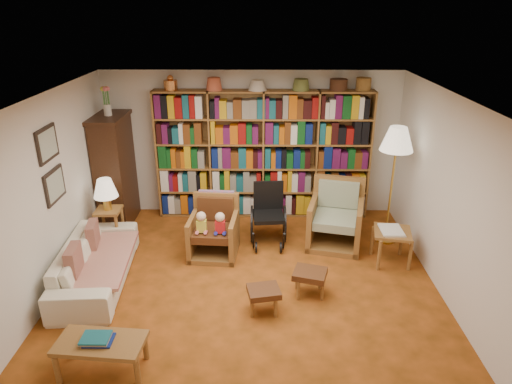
{
  "coord_description": "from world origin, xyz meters",
  "views": [
    {
      "loc": [
        0.15,
        -5.08,
        3.51
      ],
      "look_at": [
        0.09,
        0.6,
        1.14
      ],
      "focal_mm": 32.0,
      "sensor_mm": 36.0,
      "label": 1
    }
  ],
  "objects_px": {
    "armchair_sage": "(334,219)",
    "coffee_table": "(101,345)",
    "side_table_lamp": "(110,220)",
    "armchair_leather": "(214,230)",
    "sofa": "(96,262)",
    "footstool_b": "(310,275)",
    "wheelchair": "(268,216)",
    "footstool_a": "(264,293)",
    "floor_lamp": "(397,144)",
    "side_table_papers": "(392,236)"
  },
  "relations": [
    {
      "from": "sofa",
      "to": "coffee_table",
      "type": "xyz_separation_m",
      "value": [
        0.6,
        -1.63,
        0.04
      ]
    },
    {
      "from": "floor_lamp",
      "to": "side_table_papers",
      "type": "distance_m",
      "value": 1.35
    },
    {
      "from": "armchair_sage",
      "to": "floor_lamp",
      "type": "xyz_separation_m",
      "value": [
        0.84,
        0.04,
        1.21
      ]
    },
    {
      "from": "coffee_table",
      "to": "side_table_lamp",
      "type": "bearing_deg",
      "value": 105.0
    },
    {
      "from": "sofa",
      "to": "side_table_papers",
      "type": "distance_m",
      "value": 4.13
    },
    {
      "from": "armchair_sage",
      "to": "footstool_a",
      "type": "height_order",
      "value": "armchair_sage"
    },
    {
      "from": "wheelchair",
      "to": "footstool_a",
      "type": "height_order",
      "value": "wheelchair"
    },
    {
      "from": "side_table_lamp",
      "to": "armchair_leather",
      "type": "bearing_deg",
      "value": -5.28
    },
    {
      "from": "armchair_leather",
      "to": "armchair_sage",
      "type": "bearing_deg",
      "value": 10.32
    },
    {
      "from": "footstool_a",
      "to": "armchair_leather",
      "type": "bearing_deg",
      "value": 116.65
    },
    {
      "from": "wheelchair",
      "to": "footstool_a",
      "type": "xyz_separation_m",
      "value": [
        -0.08,
        -1.81,
        -0.17
      ]
    },
    {
      "from": "sofa",
      "to": "side_table_papers",
      "type": "bearing_deg",
      "value": -86.96
    },
    {
      "from": "armchair_sage",
      "to": "floor_lamp",
      "type": "relative_size",
      "value": 0.55
    },
    {
      "from": "armchair_sage",
      "to": "coffee_table",
      "type": "height_order",
      "value": "armchair_sage"
    },
    {
      "from": "floor_lamp",
      "to": "side_table_papers",
      "type": "relative_size",
      "value": 3.08
    },
    {
      "from": "footstool_b",
      "to": "coffee_table",
      "type": "height_order",
      "value": "coffee_table"
    },
    {
      "from": "footstool_b",
      "to": "footstool_a",
      "type": "bearing_deg",
      "value": -148.69
    },
    {
      "from": "sofa",
      "to": "side_table_lamp",
      "type": "relative_size",
      "value": 3.18
    },
    {
      "from": "wheelchair",
      "to": "floor_lamp",
      "type": "distance_m",
      "value": 2.2
    },
    {
      "from": "footstool_a",
      "to": "coffee_table",
      "type": "relative_size",
      "value": 0.48
    },
    {
      "from": "coffee_table",
      "to": "floor_lamp",
      "type": "bearing_deg",
      "value": 38.2
    },
    {
      "from": "floor_lamp",
      "to": "side_table_lamp",
      "type": "bearing_deg",
      "value": -177.02
    },
    {
      "from": "side_table_papers",
      "to": "footstool_a",
      "type": "distance_m",
      "value": 2.19
    },
    {
      "from": "coffee_table",
      "to": "armchair_sage",
      "type": "bearing_deg",
      "value": 45.38
    },
    {
      "from": "floor_lamp",
      "to": "sofa",
      "type": "bearing_deg",
      "value": -164.04
    },
    {
      "from": "wheelchair",
      "to": "coffee_table",
      "type": "relative_size",
      "value": 1.04
    },
    {
      "from": "side_table_lamp",
      "to": "footstool_a",
      "type": "height_order",
      "value": "side_table_lamp"
    },
    {
      "from": "side_table_lamp",
      "to": "side_table_papers",
      "type": "xyz_separation_m",
      "value": [
        4.19,
        -0.45,
        -0.01
      ]
    },
    {
      "from": "side_table_lamp",
      "to": "wheelchair",
      "type": "bearing_deg",
      "value": 4.49
    },
    {
      "from": "sofa",
      "to": "footstool_a",
      "type": "xyz_separation_m",
      "value": [
        2.25,
        -0.64,
        -0.02
      ]
    },
    {
      "from": "sofa",
      "to": "side_table_lamp",
      "type": "height_order",
      "value": "side_table_lamp"
    },
    {
      "from": "sofa",
      "to": "footstool_b",
      "type": "relative_size",
      "value": 4.05
    },
    {
      "from": "sofa",
      "to": "wheelchair",
      "type": "height_order",
      "value": "wheelchair"
    },
    {
      "from": "sofa",
      "to": "armchair_sage",
      "type": "bearing_deg",
      "value": -75.23
    },
    {
      "from": "footstool_a",
      "to": "footstool_b",
      "type": "xyz_separation_m",
      "value": [
        0.59,
        0.36,
        0.02
      ]
    },
    {
      "from": "side_table_lamp",
      "to": "coffee_table",
      "type": "xyz_separation_m",
      "value": [
        0.7,
        -2.61,
        -0.12
      ]
    },
    {
      "from": "coffee_table",
      "to": "side_table_papers",
      "type": "bearing_deg",
      "value": 31.79
    },
    {
      "from": "sofa",
      "to": "armchair_sage",
      "type": "height_order",
      "value": "armchair_sage"
    },
    {
      "from": "sofa",
      "to": "footstool_b",
      "type": "distance_m",
      "value": 2.85
    },
    {
      "from": "armchair_leather",
      "to": "coffee_table",
      "type": "bearing_deg",
      "value": -110.31
    },
    {
      "from": "armchair_leather",
      "to": "armchair_sage",
      "type": "xyz_separation_m",
      "value": [
        1.85,
        0.34,
        0.02
      ]
    },
    {
      "from": "side_table_lamp",
      "to": "footstool_a",
      "type": "relative_size",
      "value": 1.42
    },
    {
      "from": "armchair_sage",
      "to": "coffee_table",
      "type": "xyz_separation_m",
      "value": [
        -2.76,
        -2.8,
        -0.06
      ]
    },
    {
      "from": "armchair_leather",
      "to": "side_table_papers",
      "type": "xyz_separation_m",
      "value": [
        2.58,
        -0.3,
        0.07
      ]
    },
    {
      "from": "armchair_sage",
      "to": "footstool_b",
      "type": "xyz_separation_m",
      "value": [
        -0.52,
        -1.45,
        -0.1
      ]
    },
    {
      "from": "wheelchair",
      "to": "footstool_b",
      "type": "height_order",
      "value": "wheelchair"
    },
    {
      "from": "side_table_lamp",
      "to": "wheelchair",
      "type": "height_order",
      "value": "wheelchair"
    },
    {
      "from": "side_table_lamp",
      "to": "armchair_sage",
      "type": "xyz_separation_m",
      "value": [
        3.46,
        0.19,
        -0.06
      ]
    },
    {
      "from": "sofa",
      "to": "coffee_table",
      "type": "distance_m",
      "value": 1.74
    },
    {
      "from": "sofa",
      "to": "armchair_sage",
      "type": "relative_size",
      "value": 1.96
    }
  ]
}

